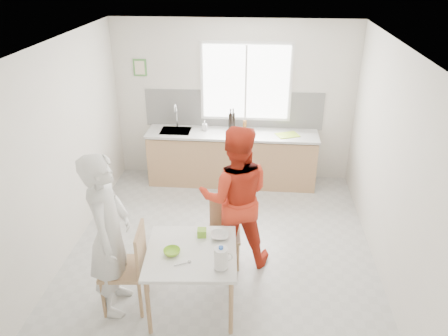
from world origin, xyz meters
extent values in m
plane|color=#B7B7B2|center=(0.00, 0.00, 0.00)|extent=(4.50, 4.50, 0.00)
plane|color=silver|center=(0.00, 2.25, 1.35)|extent=(4.00, 0.00, 4.00)
plane|color=silver|center=(0.00, -2.25, 1.35)|extent=(4.00, 0.00, 4.00)
plane|color=silver|center=(-2.00, 0.00, 1.35)|extent=(0.00, 4.50, 4.50)
plane|color=silver|center=(2.00, 0.00, 1.35)|extent=(0.00, 4.50, 4.50)
plane|color=white|center=(0.00, 0.00, 2.70)|extent=(4.50, 4.50, 0.00)
cube|color=white|center=(0.20, 2.23, 1.70)|extent=(1.50, 0.03, 1.30)
cube|color=white|center=(0.20, 2.21, 1.70)|extent=(1.40, 0.02, 1.20)
cube|color=white|center=(0.20, 2.21, 1.70)|extent=(0.03, 0.03, 1.20)
cube|color=white|center=(0.00, 2.24, 1.23)|extent=(3.00, 0.02, 0.65)
cube|color=#4D9342|center=(-1.55, 2.23, 1.90)|extent=(0.22, 0.02, 0.28)
cube|color=beige|center=(-1.55, 2.22, 1.90)|extent=(0.16, 0.01, 0.22)
cube|color=tan|center=(0.00, 1.95, 0.43)|extent=(2.80, 0.60, 0.86)
cube|color=#3F3326|center=(0.00, 1.95, 0.05)|extent=(2.80, 0.54, 0.10)
cube|color=silver|center=(0.00, 1.95, 0.90)|extent=(2.84, 0.64, 0.04)
cube|color=#A5A5AA|center=(-0.95, 1.95, 0.91)|extent=(0.50, 0.40, 0.03)
cylinder|color=silver|center=(-0.95, 2.11, 1.10)|extent=(0.02, 0.02, 0.36)
torus|color=silver|center=(-0.95, 2.04, 1.28)|extent=(0.02, 0.18, 0.18)
cube|color=silver|center=(-0.22, -1.05, 0.72)|extent=(1.04, 1.04, 0.04)
cylinder|color=tan|center=(-0.61, -1.50, 0.34)|extent=(0.05, 0.05, 0.68)
cylinder|color=tan|center=(-0.68, -0.66, 0.34)|extent=(0.05, 0.05, 0.68)
cylinder|color=tan|center=(0.23, -1.43, 0.34)|extent=(0.05, 0.05, 0.68)
cylinder|color=tan|center=(0.16, -0.59, 0.34)|extent=(0.05, 0.05, 0.68)
cube|color=tan|center=(-0.97, -1.11, 0.50)|extent=(0.50, 0.50, 0.04)
cube|color=tan|center=(-0.76, -1.09, 0.77)|extent=(0.07, 0.45, 0.49)
cylinder|color=tan|center=(-1.19, -0.93, 0.24)|extent=(0.04, 0.04, 0.48)
cylinder|color=tan|center=(-1.15, -1.32, 0.24)|extent=(0.04, 0.04, 0.48)
cylinder|color=tan|center=(-0.79, -0.89, 0.24)|extent=(0.04, 0.04, 0.48)
cylinder|color=tan|center=(-0.75, -1.29, 0.24)|extent=(0.04, 0.04, 0.48)
cube|color=tan|center=(0.06, -0.27, 0.42)|extent=(0.43, 0.43, 0.04)
cube|color=tan|center=(0.05, -0.09, 0.65)|extent=(0.38, 0.06, 0.41)
cylinder|color=tan|center=(-0.09, -0.45, 0.20)|extent=(0.03, 0.03, 0.41)
cylinder|color=tan|center=(0.25, -0.43, 0.20)|extent=(0.03, 0.03, 0.41)
cylinder|color=tan|center=(-0.12, -0.12, 0.20)|extent=(0.03, 0.03, 0.41)
cylinder|color=tan|center=(0.22, -0.09, 0.20)|extent=(0.03, 0.03, 0.41)
imported|color=silver|center=(-1.07, -1.12, 0.94)|extent=(0.51, 0.72, 1.88)
imported|color=red|center=(0.19, -0.18, 0.92)|extent=(0.95, 0.77, 1.85)
imported|color=#93D731|center=(-0.42, -1.11, 0.77)|extent=(0.19, 0.19, 0.06)
imported|color=silver|center=(0.06, -0.77, 0.76)|extent=(0.22, 0.22, 0.05)
cylinder|color=white|center=(0.12, -1.30, 0.87)|extent=(0.14, 0.14, 0.23)
cylinder|color=blue|center=(0.12, -1.30, 0.99)|extent=(0.05, 0.05, 0.03)
torus|color=white|center=(0.19, -1.30, 0.89)|extent=(0.11, 0.03, 0.11)
cube|color=#7DC02C|center=(-0.15, -0.76, 0.78)|extent=(0.11, 0.11, 0.09)
cylinder|color=#A5A5AA|center=(-0.28, -1.27, 0.75)|extent=(0.15, 0.08, 0.01)
cube|color=#A0C82E|center=(0.91, 1.90, 0.93)|extent=(0.42, 0.36, 0.01)
cylinder|color=black|center=(-0.03, 1.99, 1.08)|extent=(0.07, 0.07, 0.32)
cylinder|color=black|center=(0.01, 2.08, 1.07)|extent=(0.07, 0.07, 0.30)
cylinder|color=brown|center=(0.20, 2.10, 1.00)|extent=(0.06, 0.06, 0.16)
imported|color=#999999|center=(-0.47, 2.02, 1.00)|extent=(0.08, 0.08, 0.17)
camera|label=1|loc=(0.46, -4.78, 3.59)|focal=35.00mm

